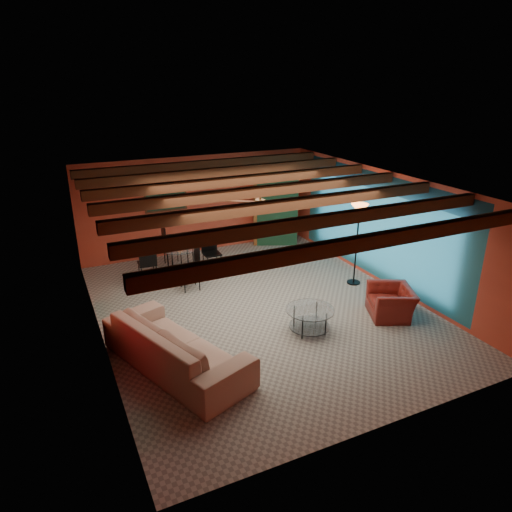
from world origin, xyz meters
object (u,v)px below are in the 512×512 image
armchair (391,302)px  dining_table (180,256)px  potted_plant (273,168)px  armoire (273,210)px  floor_lamp (357,244)px  vase (179,231)px  coffee_table (310,320)px  sofa (176,346)px

armchair → dining_table: (-3.35, 3.87, 0.23)m
potted_plant → armchair: bearing=-88.6°
armoire → floor_lamp: bearing=-58.8°
armchair → floor_lamp: bearing=-166.1°
dining_table → potted_plant: size_ratio=4.14×
vase → potted_plant: bearing=21.4°
coffee_table → floor_lamp: 2.73m
sofa → vase: bearing=-37.9°
sofa → potted_plant: potted_plant is taller
vase → sofa: bearing=-107.7°
potted_plant → coffee_table: bearing=-109.2°
dining_table → armoire: 3.49m
potted_plant → armoire: bearing=0.0°
sofa → dining_table: size_ratio=1.39×
dining_table → armoire: armoire is taller
sofa → vase: size_ratio=15.60×
floor_lamp → vase: bearing=149.0°
armoire → coffee_table: bearing=-85.2°
coffee_table → dining_table: (-1.49, 3.69, 0.30)m
dining_table → vase: size_ratio=11.20×
sofa → dining_table: dining_table is taller
sofa → floor_lamp: 5.14m
floor_lamp → armoire: bearing=97.2°
dining_table → vase: 0.64m
floor_lamp → potted_plant: potted_plant is taller
armoire → potted_plant: 1.25m
dining_table → armoire: size_ratio=1.04×
sofa → coffee_table: bearing=-108.7°
coffee_table → armchair: bearing=-5.5°
potted_plant → vase: size_ratio=2.71×
dining_table → armchair: bearing=-49.1°
armchair → dining_table: bearing=-114.8°
coffee_table → potted_plant: bearing=70.8°
floor_lamp → vase: size_ratio=10.64×
coffee_table → dining_table: size_ratio=0.45×
sofa → armoire: 6.72m
vase → dining_table: bearing=0.0°
sofa → potted_plant: (4.42, 5.02, 1.83)m
sofa → dining_table: bearing=-37.9°
armoire → potted_plant: potted_plant is taller
potted_plant → vase: potted_plant is taller
dining_table → vase: vase is taller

